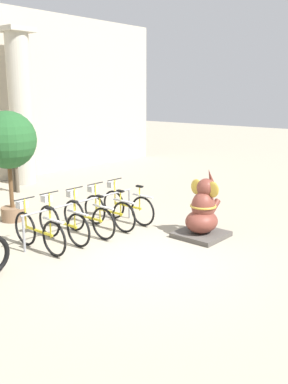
{
  "coord_description": "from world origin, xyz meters",
  "views": [
    {
      "loc": [
        -5.94,
        -5.12,
        3.14
      ],
      "look_at": [
        0.91,
        0.8,
        1.0
      ],
      "focal_mm": 40.0,
      "sensor_mm": 36.0,
      "label": 1
    }
  ],
  "objects": [
    {
      "name": "person_pedestrian",
      "position": [
        1.46,
        6.66,
        1.01
      ],
      "size": [
        0.22,
        0.47,
        1.68
      ],
      "color": "brown",
      "rests_on": "ground_plane"
    },
    {
      "name": "ground_plane",
      "position": [
        0.0,
        0.0,
        0.0
      ],
      "size": [
        60.0,
        60.0,
        0.0
      ],
      "primitive_type": "plane",
      "color": "#9E937F"
    },
    {
      "name": "bicycle_0",
      "position": [
        -1.15,
        1.82,
        0.42
      ],
      "size": [
        0.48,
        1.68,
        1.02
      ],
      "color": "black",
      "rests_on": "ground_plane"
    },
    {
      "name": "elephant_statue",
      "position": [
        1.72,
        -0.21,
        0.52
      ],
      "size": [
        1.01,
        1.01,
        1.52
      ],
      "color": "#4C4742",
      "rests_on": "ground_plane"
    },
    {
      "name": "bicycle_2",
      "position": [
        0.14,
        1.8,
        0.42
      ],
      "size": [
        0.48,
        1.68,
        1.02
      ],
      "color": "black",
      "rests_on": "ground_plane"
    },
    {
      "name": "potted_tree",
      "position": [
        -0.34,
        4.03,
        1.93
      ],
      "size": [
        1.39,
        1.39,
        2.7
      ],
      "color": "brown",
      "rests_on": "ground_plane"
    },
    {
      "name": "bike_rack",
      "position": [
        0.14,
        1.95,
        0.59
      ],
      "size": [
        3.19,
        0.05,
        0.77
      ],
      "color": "gray",
      "rests_on": "ground_plane"
    },
    {
      "name": "bicycle_4",
      "position": [
        1.44,
        1.8,
        0.42
      ],
      "size": [
        0.48,
        1.68,
        1.02
      ],
      "color": "black",
      "rests_on": "ground_plane"
    },
    {
      "name": "bicycle_1",
      "position": [
        -0.51,
        1.87,
        0.42
      ],
      "size": [
        0.48,
        1.68,
        1.02
      ],
      "color": "black",
      "rests_on": "ground_plane"
    },
    {
      "name": "column_right",
      "position": [
        2.44,
        7.6,
        2.62
      ],
      "size": [
        0.97,
        0.97,
        5.16
      ],
      "color": "#ADA899",
      "rests_on": "ground_plane"
    },
    {
      "name": "bicycle_3",
      "position": [
        0.79,
        1.8,
        0.42
      ],
      "size": [
        0.48,
        1.68,
        1.02
      ],
      "color": "black",
      "rests_on": "ground_plane"
    }
  ]
}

